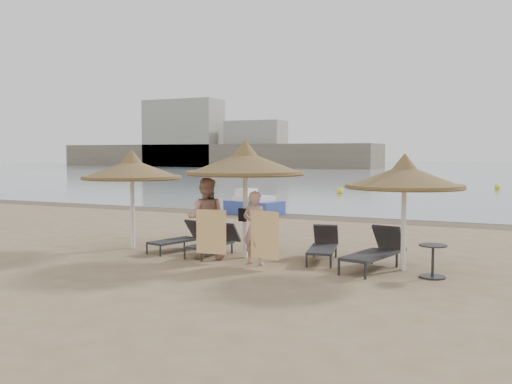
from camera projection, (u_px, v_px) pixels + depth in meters
ground at (254, 262)px, 13.61m from camera, size 160.00×160.00×0.00m
sea at (480, 169)px, 85.90m from camera, size 200.00×140.00×0.03m
wet_sand_strip at (357, 220)px, 22.11m from camera, size 200.00×1.60×0.01m
far_shore at (317, 150)px, 94.34m from camera, size 150.00×54.80×12.00m
palapa_left at (132, 170)px, 15.43m from camera, size 2.72×2.72×2.69m
palapa_center at (245, 164)px, 14.04m from camera, size 2.95×2.95×2.93m
palapa_right at (404, 177)px, 12.50m from camera, size 2.62×2.62×2.60m
lounger_far_left at (181, 238)px, 15.14m from camera, size 0.99×1.82×0.78m
lounger_near_left at (216, 241)px, 14.56m from camera, size 0.77×1.78×0.77m
lounger_near_right at (323, 245)px, 13.83m from camera, size 0.97×1.90×0.81m
lounger_far_right at (376, 250)px, 12.77m from camera, size 1.12×2.17×0.93m
side_table at (433, 262)px, 11.86m from camera, size 0.58×0.58×0.70m
person_left at (206, 212)px, 13.94m from camera, size 1.22×0.99×2.31m
person_right at (255, 222)px, 13.21m from camera, size 0.96×0.67×2.00m
towel_left at (211, 232)px, 13.51m from camera, size 0.75×0.13×1.06m
towel_right at (264, 235)px, 12.85m from camera, size 0.77×0.17×1.09m
bag_patterned at (249, 210)px, 14.29m from camera, size 0.29×0.13×0.35m
bag_dark at (242, 215)px, 13.99m from camera, size 0.24×0.14×0.32m
pedal_boat at (254, 205)px, 24.03m from camera, size 2.53×1.81×1.07m
buoy_left at (340, 191)px, 35.63m from camera, size 0.41×0.41×0.41m
buoy_mid at (497, 187)px, 39.70m from camera, size 0.41×0.41×0.41m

